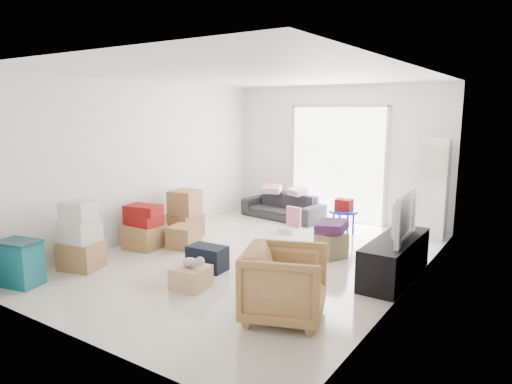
{
  "coord_description": "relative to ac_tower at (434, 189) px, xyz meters",
  "views": [
    {
      "loc": [
        3.66,
        -5.49,
        2.21
      ],
      "look_at": [
        -0.11,
        0.2,
        0.98
      ],
      "focal_mm": 32.0,
      "sensor_mm": 36.0,
      "label": 1
    }
  ],
  "objects": [
    {
      "name": "room_shell",
      "position": [
        -1.95,
        -2.65,
        0.48
      ],
      "size": [
        4.98,
        6.48,
        3.18
      ],
      "color": "beige",
      "rests_on": "ground"
    },
    {
      "name": "sliding_door",
      "position": [
        -1.95,
        0.33,
        0.37
      ],
      "size": [
        2.1,
        0.04,
        2.33
      ],
      "color": "white",
      "rests_on": "room_shell"
    },
    {
      "name": "ac_tower",
      "position": [
        0.0,
        0.0,
        0.0
      ],
      "size": [
        0.45,
        0.3,
        1.75
      ],
      "primitive_type": "cube",
      "color": "silver",
      "rests_on": "room_shell"
    },
    {
      "name": "tv_console",
      "position": [
        0.05,
        -2.28,
        -0.6
      ],
      "size": [
        0.49,
        1.63,
        0.54
      ],
      "primitive_type": "cube",
      "color": "black",
      "rests_on": "room_shell"
    },
    {
      "name": "television",
      "position": [
        0.05,
        -2.28,
        -0.26
      ],
      "size": [
        0.72,
        1.15,
        0.14
      ],
      "primitive_type": "imported",
      "rotation": [
        0.0,
        0.0,
        1.65
      ],
      "color": "black",
      "rests_on": "tv_console"
    },
    {
      "name": "sofa",
      "position": [
        -2.92,
        -0.15,
        -0.54
      ],
      "size": [
        1.78,
        0.72,
        0.68
      ],
      "primitive_type": "imported",
      "rotation": [
        0.0,
        0.0,
        -0.13
      ],
      "color": "#242529",
      "rests_on": "room_shell"
    },
    {
      "name": "pillow_left",
      "position": [
        -3.18,
        -0.16,
        -0.14
      ],
      "size": [
        0.42,
        0.37,
        0.11
      ],
      "primitive_type": "cube",
      "rotation": [
        0.0,
        0.0,
        0.26
      ],
      "color": "#B98798",
      "rests_on": "sofa"
    },
    {
      "name": "pillow_right",
      "position": [
        -2.61,
        -0.1,
        -0.14
      ],
      "size": [
        0.39,
        0.36,
        0.11
      ],
      "primitive_type": "cube",
      "rotation": [
        0.0,
        0.0,
        -0.4
      ],
      "color": "#B98798",
      "rests_on": "sofa"
    },
    {
      "name": "armchair",
      "position": [
        -0.57,
        -4.14,
        -0.45
      ],
      "size": [
        1.03,
        1.06,
        0.86
      ],
      "primitive_type": "imported",
      "rotation": [
        0.0,
        0.0,
        1.93
      ],
      "color": "#B2804F",
      "rests_on": "room_shell"
    },
    {
      "name": "storage_bins",
      "position": [
        -3.85,
        -5.18,
        -0.58
      ],
      "size": [
        0.58,
        0.46,
        0.59
      ],
      "rotation": [
        0.0,
        0.0,
        0.22
      ],
      "color": "#125964",
      "rests_on": "room_shell"
    },
    {
      "name": "box_stack_a",
      "position": [
        -3.75,
        -4.36,
        -0.44
      ],
      "size": [
        0.63,
        0.57,
        0.97
      ],
      "rotation": [
        0.0,
        0.0,
        0.15
      ],
      "color": "brown",
      "rests_on": "room_shell"
    },
    {
      "name": "box_stack_b",
      "position": [
        -3.75,
        -3.18,
        -0.55
      ],
      "size": [
        0.61,
        0.59,
        0.71
      ],
      "rotation": [
        0.0,
        0.0,
        0.07
      ],
      "color": "brown",
      "rests_on": "room_shell"
    },
    {
      "name": "box_stack_c",
      "position": [
        -3.72,
        -2.23,
        -0.48
      ],
      "size": [
        0.59,
        0.53,
        0.81
      ],
      "rotation": [
        0.0,
        0.0,
        -0.02
      ],
      "color": "brown",
      "rests_on": "room_shell"
    },
    {
      "name": "loose_box",
      "position": [
        -3.23,
        -2.81,
        -0.7
      ],
      "size": [
        0.5,
        0.5,
        0.36
      ],
      "primitive_type": "cube",
      "rotation": [
        0.0,
        0.0,
        0.17
      ],
      "color": "brown",
      "rests_on": "room_shell"
    },
    {
      "name": "duffel_bag",
      "position": [
        -2.23,
        -3.42,
        -0.7
      ],
      "size": [
        0.56,
        0.36,
        0.34
      ],
      "primitive_type": "cube",
      "rotation": [
        0.0,
        0.0,
        0.08
      ],
      "color": "black",
      "rests_on": "room_shell"
    },
    {
      "name": "ottoman",
      "position": [
        -1.02,
        -1.95,
        -0.68
      ],
      "size": [
        0.51,
        0.51,
        0.38
      ],
      "primitive_type": "cube",
      "rotation": [
        0.0,
        0.0,
        -0.44
      ],
      "color": "olive",
      "rests_on": "room_shell"
    },
    {
      "name": "blanket",
      "position": [
        -1.02,
        -1.95,
        -0.42
      ],
      "size": [
        0.46,
        0.46,
        0.14
      ],
      "primitive_type": "cube",
      "rotation": [
        0.0,
        0.0,
        0.11
      ],
      "color": "#4F1F4F",
      "rests_on": "ottoman"
    },
    {
      "name": "kids_table",
      "position": [
        -1.36,
        -0.67,
        -0.4
      ],
      "size": [
        0.53,
        0.53,
        0.66
      ],
      "rotation": [
        0.0,
        0.0,
        0.3
      ],
      "color": "#1B22B7",
      "rests_on": "room_shell"
    },
    {
      "name": "toy_walker",
      "position": [
        -2.24,
        -0.99,
        -0.75
      ],
      "size": [
        0.38,
        0.34,
        0.46
      ],
      "rotation": [
        0.0,
        0.0,
        -0.15
      ],
      "color": "silver",
      "rests_on": "room_shell"
    },
    {
      "name": "wood_crate",
      "position": [
        -1.98,
        -4.05,
        -0.74
      ],
      "size": [
        0.46,
        0.46,
        0.27
      ],
      "primitive_type": "cube",
      "rotation": [
        0.0,
        0.0,
        0.11
      ],
      "color": "#DBAB7E",
      "rests_on": "room_shell"
    },
    {
      "name": "plush_bunny",
      "position": [
        -1.94,
        -4.05,
        -0.53
      ],
      "size": [
        0.3,
        0.17,
        0.15
      ],
      "rotation": [
        0.0,
        0.0,
        -0.08
      ],
      "color": "#B2ADA8",
      "rests_on": "wood_crate"
    }
  ]
}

